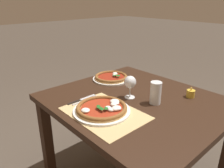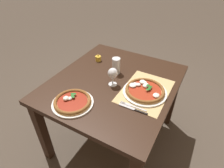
% 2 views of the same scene
% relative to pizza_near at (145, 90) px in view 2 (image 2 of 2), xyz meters
% --- Properties ---
extents(ground_plane, '(24.00, 24.00, 0.00)m').
position_rel_pizza_near_xyz_m(ground_plane, '(0.01, 0.28, -0.76)').
color(ground_plane, '#473D33').
extents(dining_table, '(1.12, 1.00, 0.74)m').
position_rel_pizza_near_xyz_m(dining_table, '(0.01, 0.28, -0.13)').
color(dining_table, black).
rests_on(dining_table, ground).
extents(paper_placemat, '(0.48, 0.35, 0.00)m').
position_rel_pizza_near_xyz_m(paper_placemat, '(0.02, -0.00, -0.02)').
color(paper_placemat, tan).
rests_on(paper_placemat, dining_table).
extents(pizza_near, '(0.34, 0.34, 0.05)m').
position_rel_pizza_near_xyz_m(pizza_near, '(0.00, 0.00, 0.00)').
color(pizza_near, silver).
rests_on(pizza_near, paper_placemat).
extents(pizza_far, '(0.30, 0.30, 0.05)m').
position_rel_pizza_near_xyz_m(pizza_far, '(-0.37, 0.41, -0.00)').
color(pizza_far, silver).
rests_on(pizza_far, dining_table).
extents(wine_glass, '(0.08, 0.08, 0.16)m').
position_rel_pizza_near_xyz_m(wine_glass, '(-0.03, 0.27, 0.08)').
color(wine_glass, silver).
rests_on(wine_glass, dining_table).
extents(pint_glass, '(0.07, 0.07, 0.15)m').
position_rel_pizza_near_xyz_m(pint_glass, '(0.14, 0.32, 0.05)').
color(pint_glass, silver).
rests_on(pint_glass, dining_table).
extents(fork, '(0.02, 0.20, 0.00)m').
position_rel_pizza_near_xyz_m(fork, '(-0.19, 0.01, -0.02)').
color(fork, '#B7B7BC').
rests_on(fork, paper_placemat).
extents(knife, '(0.02, 0.22, 0.01)m').
position_rel_pizza_near_xyz_m(knife, '(-0.21, 0.00, -0.02)').
color(knife, black).
rests_on(knife, paper_placemat).
extents(votive_candle, '(0.06, 0.06, 0.07)m').
position_rel_pizza_near_xyz_m(votive_candle, '(0.24, 0.58, 0.00)').
color(votive_candle, gold).
rests_on(votive_candle, dining_table).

